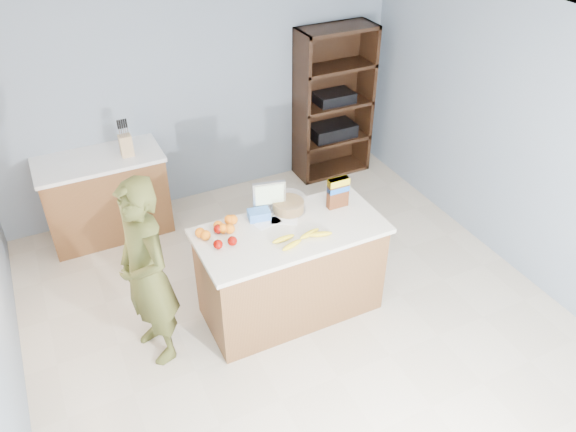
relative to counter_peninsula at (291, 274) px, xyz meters
name	(u,v)px	position (x,y,z in m)	size (l,w,h in m)	color
floor	(306,330)	(0.00, -0.30, -0.42)	(4.50, 5.00, 0.02)	beige
walls	(310,166)	(0.00, -0.30, 1.24)	(4.52, 5.02, 2.51)	gray
counter_peninsula	(291,274)	(0.00, 0.00, 0.00)	(1.56, 0.76, 0.90)	brown
back_cabinet	(106,196)	(-1.20, 1.90, 0.04)	(1.24, 0.62, 0.90)	brown
shelving_unit	(331,105)	(1.55, 2.05, 0.45)	(0.90, 0.40, 1.80)	black
person	(146,274)	(-1.19, 0.06, 0.40)	(0.60, 0.39, 1.64)	#43451C
knife_block	(126,145)	(-0.91, 1.82, 0.60)	(0.12, 0.10, 0.31)	tan
envelopes	(276,222)	(-0.06, 0.14, 0.49)	(0.38, 0.21, 0.00)	white
bananas	(301,238)	(0.01, -0.17, 0.51)	(0.50, 0.18, 0.04)	yellow
apples	(223,238)	(-0.56, 0.08, 0.52)	(0.19, 0.27, 0.08)	#810702
oranges	(220,227)	(-0.53, 0.23, 0.53)	(0.38, 0.20, 0.08)	orange
blue_carton	(259,215)	(-0.17, 0.25, 0.52)	(0.18, 0.12, 0.08)	blue
salad_bowl	(288,205)	(0.10, 0.25, 0.54)	(0.30, 0.30, 0.13)	#267219
tv	(269,195)	(-0.05, 0.32, 0.64)	(0.28, 0.12, 0.28)	silver
cereal_box	(338,190)	(0.51, 0.12, 0.65)	(0.19, 0.07, 0.28)	#592B14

